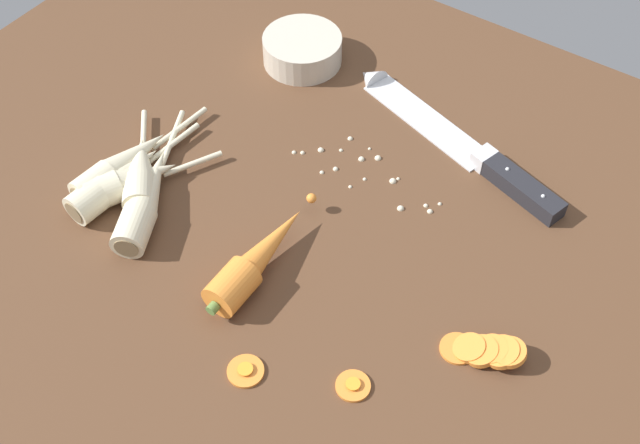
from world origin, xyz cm
name	(u,v)px	position (x,y,z in cm)	size (l,w,h in cm)	color
ground_plane	(329,230)	(0.00, 0.00, -2.00)	(120.00, 90.00, 4.00)	brown
chefs_knife	(450,135)	(5.23, 19.79, 0.65)	(34.22, 13.13, 4.18)	silver
whole_carrot	(257,260)	(-2.46, -10.76, 2.10)	(4.26, 19.47, 4.20)	orange
parsnip_front	(146,198)	(-18.70, -10.79, 1.98)	(12.19, 22.11, 4.00)	beige
parsnip_mid_left	(141,171)	(-22.11, -8.01, 1.98)	(12.97, 14.47, 4.00)	beige
parsnip_mid_right	(123,165)	(-24.63, -8.45, 1.98)	(5.05, 21.14, 4.00)	beige
parsnip_back	(117,181)	(-23.46, -10.76, 1.98)	(4.99, 20.27, 4.00)	beige
parsnip_outer	(132,181)	(-21.91, -9.76, 1.98)	(9.91, 16.26, 4.00)	beige
carrot_slice_stack	(485,350)	(23.30, -6.16, 0.96)	(8.50, 5.42, 3.07)	orange
carrot_slice_stray_near	(353,385)	(14.14, -16.82, 0.36)	(3.58, 3.58, 0.70)	orange
carrot_slice_stray_mid	(245,370)	(4.22, -21.59, 0.36)	(3.82, 3.82, 0.70)	orange
prep_bowl	(302,49)	(-19.34, 21.94, 2.15)	(11.00, 11.00, 4.00)	beige
mince_crumbs	(368,171)	(-0.27, 8.87, 0.36)	(19.95, 7.56, 0.86)	beige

